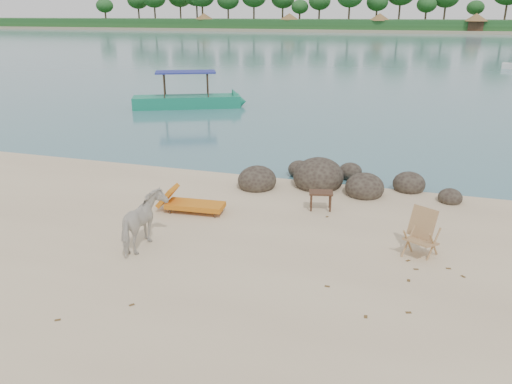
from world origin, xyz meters
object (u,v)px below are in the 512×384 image
cow (144,224)px  side_table (321,202)px  lounge_chair (195,203)px  deck_chair (422,236)px  boulders (328,181)px  boat_near (186,77)px

cow → side_table: size_ratio=2.33×
lounge_chair → deck_chair: (5.55, -0.85, 0.21)m
deck_chair → boulders: bearing=153.7°
lounge_chair → boulders: bearing=41.4°
cow → deck_chair: bearing=-171.2°
deck_chair → lounge_chair: bearing=-158.9°
boulders → side_table: size_ratio=10.32×
boulders → lounge_chair: boulders is taller
boulders → side_table: boulders is taller
boulders → lounge_chair: bearing=-134.3°
boulders → boat_near: size_ratio=0.97×
deck_chair → boat_near: (-12.27, 14.99, 1.10)m
boulders → side_table: 1.90m
lounge_chair → deck_chair: deck_chair is taller
boulders → side_table: (0.11, -1.89, 0.04)m
boulders → deck_chair: (2.60, -3.87, 0.28)m
cow → side_table: (3.27, 3.35, -0.35)m
boat_near → deck_chair: bearing=-75.6°
cow → boat_near: (-6.51, 16.37, 0.98)m
lounge_chair → boat_near: bearing=111.2°
boulders → cow: cow is taller
boulders → deck_chair: bearing=-56.2°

